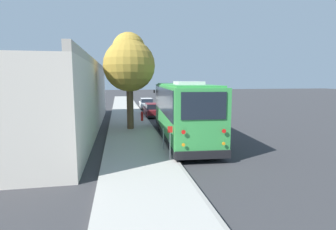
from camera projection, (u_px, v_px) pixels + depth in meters
ground_plane at (188, 136)px, 17.07m from camera, size 160.00×160.00×0.00m
sidewalk_slab at (132, 137)px, 16.40m from camera, size 80.00×3.17×0.15m
curb_strip at (159, 136)px, 16.70m from camera, size 80.00×0.14×0.15m
shuttle_bus at (182, 108)px, 16.08m from camera, size 10.47×3.11×3.56m
parked_sedan_maroon at (153, 110)px, 26.47m from camera, size 4.67×1.68×1.28m
parked_sedan_white at (146, 104)px, 33.21m from camera, size 4.31×1.74×1.32m
street_tree at (129, 63)px, 18.39m from camera, size 3.63×3.63×6.84m
sign_post_near at (170, 143)px, 11.44m from camera, size 0.06×0.22×1.50m
sign_post_far at (163, 139)px, 13.17m from camera, size 0.06×0.06×1.13m
fire_hydrant at (142, 116)px, 22.46m from camera, size 0.22×0.22×0.81m
building_backdrop at (53, 99)px, 18.19m from camera, size 20.32×6.14×4.97m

